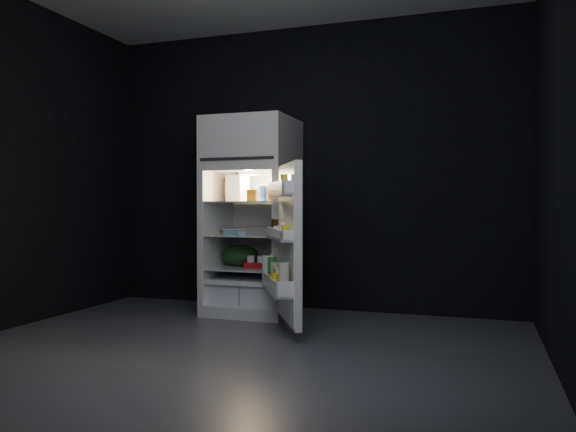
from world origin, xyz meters
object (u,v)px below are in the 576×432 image
at_px(milk_jug, 238,188).
at_px(yogurt_tray, 257,265).
at_px(egg_carton, 264,231).
at_px(fridge_door, 285,246).
at_px(refrigerator, 253,209).

height_order(milk_jug, yogurt_tray, milk_jug).
height_order(egg_carton, yogurt_tray, egg_carton).
height_order(fridge_door, milk_jug, fridge_door).
xyz_separation_m(fridge_door, yogurt_tray, (-0.47, 0.60, -0.23)).
xyz_separation_m(refrigerator, fridge_door, (0.56, -0.70, -0.28)).
bearing_deg(refrigerator, egg_carton, -24.92).
height_order(refrigerator, yogurt_tray, refrigerator).
bearing_deg(refrigerator, fridge_door, -51.61).
height_order(milk_jug, egg_carton, milk_jug).
relative_size(milk_jug, yogurt_tray, 0.99).
distance_m(milk_jug, yogurt_tray, 0.73).
xyz_separation_m(refrigerator, milk_jug, (-0.14, -0.03, 0.19)).
xyz_separation_m(refrigerator, yogurt_tray, (0.08, -0.11, -0.50)).
relative_size(fridge_door, milk_jug, 5.08).
bearing_deg(yogurt_tray, egg_carton, 22.42).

